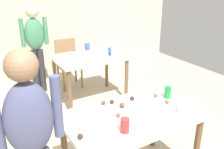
# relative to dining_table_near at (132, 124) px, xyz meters

# --- Properties ---
(wall_back) EXTENTS (6.40, 0.10, 2.60)m
(wall_back) POSITION_rel_dining_table_near_xyz_m (0.11, 3.44, 0.65)
(wall_back) COLOR #BCB2A3
(wall_back) RESTS_ON ground_plane
(dining_table_near) EXTENTS (1.21, 0.75, 0.75)m
(dining_table_near) POSITION_rel_dining_table_near_xyz_m (0.00, 0.00, 0.00)
(dining_table_near) COLOR silver
(dining_table_near) RESTS_ON ground_plane
(dining_table_far) EXTENTS (1.09, 0.77, 0.75)m
(dining_table_far) POSITION_rel_dining_table_near_xyz_m (0.45, 1.79, -0.00)
(dining_table_far) COLOR white
(dining_table_far) RESTS_ON ground_plane
(chair_far_table) EXTENTS (0.42, 0.42, 0.87)m
(chair_far_table) POSITION_rel_dining_table_near_xyz_m (0.35, 2.54, -0.15)
(chair_far_table) COLOR olive
(chair_far_table) RESTS_ON ground_plane
(person_girl_near) EXTENTS (0.45, 0.21, 1.49)m
(person_girl_near) POSITION_rel_dining_table_near_xyz_m (-0.88, -0.09, 0.25)
(person_girl_near) COLOR #383D4C
(person_girl_near) RESTS_ON ground_plane
(person_adult_far) EXTENTS (0.45, 0.21, 1.51)m
(person_adult_far) POSITION_rel_dining_table_near_xyz_m (-0.20, 2.54, 0.26)
(person_adult_far) COLOR #28282D
(person_adult_far) RESTS_ON ground_plane
(mixing_bowl) EXTENTS (0.21, 0.21, 0.08)m
(mixing_bowl) POSITION_rel_dining_table_near_xyz_m (0.47, -0.24, 0.14)
(mixing_bowl) COLOR white
(mixing_bowl) RESTS_ON dining_table_near
(soda_can) EXTENTS (0.07, 0.07, 0.12)m
(soda_can) POSITION_rel_dining_table_near_xyz_m (0.49, 0.08, 0.16)
(soda_can) COLOR #198438
(soda_can) RESTS_ON dining_table_near
(fork_near) EXTENTS (0.17, 0.02, 0.01)m
(fork_near) POSITION_rel_dining_table_near_xyz_m (0.08, -0.11, 0.11)
(fork_near) COLOR silver
(fork_near) RESTS_ON dining_table_near
(cup_near_0) EXTENTS (0.07, 0.07, 0.12)m
(cup_near_0) POSITION_rel_dining_table_near_xyz_m (-0.20, -0.19, 0.16)
(cup_near_0) COLOR red
(cup_near_0) RESTS_ON dining_table_near
(cake_ball_0) EXTENTS (0.04, 0.04, 0.04)m
(cake_ball_0) POSITION_rel_dining_table_near_xyz_m (0.41, -0.01, 0.12)
(cake_ball_0) COLOR brown
(cake_ball_0) RESTS_ON dining_table_near
(cake_ball_1) EXTENTS (0.04, 0.04, 0.04)m
(cake_ball_1) POSITION_rel_dining_table_near_xyz_m (-0.14, 0.28, 0.12)
(cake_ball_1) COLOR brown
(cake_ball_1) RESTS_ON dining_table_near
(cake_ball_2) EXTENTS (0.05, 0.05, 0.05)m
(cake_ball_2) POSITION_rel_dining_table_near_xyz_m (-0.01, 0.14, 0.13)
(cake_ball_2) COLOR brown
(cake_ball_2) RESTS_ON dining_table_near
(cake_ball_3) EXTENTS (0.04, 0.04, 0.04)m
(cake_ball_3) POSITION_rel_dining_table_near_xyz_m (-0.05, 0.26, 0.12)
(cake_ball_3) COLOR #3D2319
(cake_ball_3) RESTS_ON dining_table_near
(cake_ball_4) EXTENTS (0.04, 0.04, 0.04)m
(cake_ball_4) POSITION_rel_dining_table_near_xyz_m (-0.13, 0.02, 0.12)
(cake_ball_4) COLOR brown
(cake_ball_4) RESTS_ON dining_table_near
(cake_ball_5) EXTENTS (0.04, 0.04, 0.04)m
(cake_ball_5) POSITION_rel_dining_table_near_xyz_m (0.40, 0.15, 0.12)
(cake_ball_5) COLOR brown
(cake_ball_5) RESTS_ON dining_table_near
(cake_ball_6) EXTENTS (0.04, 0.04, 0.04)m
(cake_ball_6) POSITION_rel_dining_table_near_xyz_m (-0.54, -0.10, 0.13)
(cake_ball_6) COLOR #3D2319
(cake_ball_6) RESTS_ON dining_table_near
(cake_ball_7) EXTENTS (0.05, 0.05, 0.05)m
(cake_ball_7) POSITION_rel_dining_table_near_xyz_m (0.15, 0.22, 0.13)
(cake_ball_7) COLOR #3D2319
(cake_ball_7) RESTS_ON dining_table_near
(pitcher_far) EXTENTS (0.11, 0.11, 0.20)m
(pitcher_far) POSITION_rel_dining_table_near_xyz_m (0.74, 1.53, 0.20)
(pitcher_far) COLOR white
(pitcher_far) RESTS_ON dining_table_far
(cup_far_0) EXTENTS (0.09, 0.09, 0.12)m
(cup_far_0) POSITION_rel_dining_table_near_xyz_m (0.56, 2.13, 0.16)
(cup_far_0) COLOR #3351B2
(cup_far_0) RESTS_ON dining_table_far
(cup_far_1) EXTENTS (0.08, 0.08, 0.11)m
(cup_far_1) POSITION_rel_dining_table_near_xyz_m (0.78, 1.72, 0.16)
(cup_far_1) COLOR #3351B2
(cup_far_1) RESTS_ON dining_table_far
(donut_far_0) EXTENTS (0.12, 0.12, 0.04)m
(donut_far_0) POSITION_rel_dining_table_near_xyz_m (0.24, 1.90, 0.12)
(donut_far_0) COLOR pink
(donut_far_0) RESTS_ON dining_table_far
(donut_far_1) EXTENTS (0.11, 0.11, 0.03)m
(donut_far_1) POSITION_rel_dining_table_near_xyz_m (0.16, 2.03, 0.12)
(donut_far_1) COLOR white
(donut_far_1) RESTS_ON dining_table_far
(donut_far_2) EXTENTS (0.11, 0.11, 0.03)m
(donut_far_2) POSITION_rel_dining_table_near_xyz_m (0.05, 1.59, 0.12)
(donut_far_2) COLOR pink
(donut_far_2) RESTS_ON dining_table_far
(donut_far_3) EXTENTS (0.10, 0.10, 0.03)m
(donut_far_3) POSITION_rel_dining_table_near_xyz_m (0.36, 1.56, 0.12)
(donut_far_3) COLOR pink
(donut_far_3) RESTS_ON dining_table_far
(donut_far_4) EXTENTS (0.13, 0.13, 0.04)m
(donut_far_4) POSITION_rel_dining_table_near_xyz_m (0.53, 1.54, 0.12)
(donut_far_4) COLOR white
(donut_far_4) RESTS_ON dining_table_far
(donut_far_5) EXTENTS (0.11, 0.11, 0.03)m
(donut_far_5) POSITION_rel_dining_table_near_xyz_m (0.69, 2.01, 0.12)
(donut_far_5) COLOR white
(donut_far_5) RESTS_ON dining_table_far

